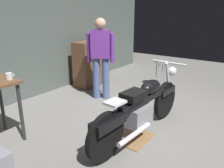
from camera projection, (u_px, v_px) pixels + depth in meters
name	position (u px, v px, depth m)	size (l,w,h in m)	color
ground_plane	(150.00, 131.00, 3.46)	(12.00, 12.00, 0.00)	gray
back_wall	(32.00, 23.00, 4.56)	(8.00, 0.12, 3.10)	#56605B
motorcycle	(142.00, 107.00, 3.22)	(2.19, 0.60, 1.00)	black
person_standing	(101.00, 56.00, 4.51)	(0.38, 0.50, 1.67)	#51669B
shop_stool	(161.00, 67.00, 5.41)	(0.32, 0.32, 0.64)	#B2B2B7
wooden_dresser	(90.00, 64.00, 5.50)	(0.80, 0.47, 1.10)	brown
drip_tray	(135.00, 138.00, 3.24)	(0.56, 0.40, 0.01)	olive
mug_white_ceramic	(9.00, 76.00, 2.98)	(0.12, 0.09, 0.09)	white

